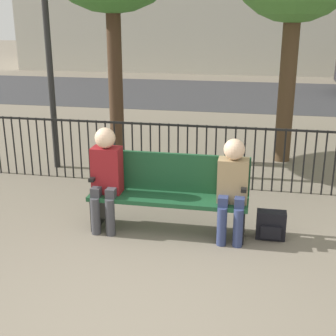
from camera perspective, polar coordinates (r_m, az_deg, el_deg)
ground_plane at (r=4.16m, az=-5.01°, el=-18.42°), size 80.00×80.00×0.00m
park_bench at (r=5.54m, az=0.16°, el=-2.72°), size 1.87×0.45×0.92m
seated_person_0 at (r=5.53m, az=-7.59°, el=-0.57°), size 0.34×0.39×1.24m
seated_person_1 at (r=5.27m, az=7.88°, el=-1.90°), size 0.34×0.39×1.19m
backpack at (r=5.56m, az=12.43°, el=-6.85°), size 0.33×0.20×0.33m
fence_railing at (r=6.94m, az=2.40°, el=2.19°), size 9.01×0.03×0.95m
lamp_post at (r=7.81m, az=-14.65°, el=17.30°), size 0.28×0.28×3.66m
street_surface at (r=15.42m, az=7.37°, el=8.93°), size 24.00×6.00×0.01m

